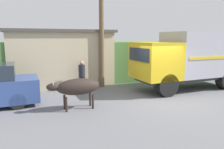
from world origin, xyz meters
TOP-DOWN VIEW (x-y plane):
  - ground_plane at (0.00, 0.00)m, footprint 60.00×60.00m
  - hillside_embankment at (0.00, 7.15)m, footprint 32.00×6.45m
  - building_backdrop at (-3.74, 5.06)m, footprint 6.25×2.70m
  - cargo_truck at (2.90, 1.31)m, footprint 6.59×2.33m
  - brown_cow at (-3.99, 0.20)m, footprint 2.13×0.67m
  - pedestrian_on_hill at (-2.96, 3.30)m, footprint 0.38×0.38m
  - utility_pole at (-1.64, 3.72)m, footprint 0.90×0.28m

SIDE VIEW (x-z plane):
  - ground_plane at x=0.00m, z-range 0.00..0.00m
  - pedestrian_on_hill at x=-2.96m, z-range 0.07..1.71m
  - brown_cow at x=-3.99m, z-range 0.29..1.55m
  - hillside_embankment at x=0.00m, z-range 0.00..2.61m
  - building_backdrop at x=-3.74m, z-range 0.01..3.36m
  - cargo_truck at x=2.90m, z-range 0.20..3.39m
  - utility_pole at x=-1.64m, z-range 0.09..6.11m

